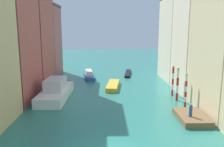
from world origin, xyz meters
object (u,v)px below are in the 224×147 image
(waterfront_dock, at_px, (192,117))
(mooring_pole_1, at_px, (178,84))
(vaporetto_white, at_px, (56,91))
(motorboat_1, at_px, (113,85))
(person_on_dock, at_px, (191,110))
(mooring_pole_2, at_px, (173,80))
(gondola_black, at_px, (128,73))
(mooring_pole_0, at_px, (186,90))
(motorboat_0, at_px, (89,75))

(waterfront_dock, relative_size, mooring_pole_1, 1.03)
(vaporetto_white, height_order, motorboat_1, vaporetto_white)
(waterfront_dock, xyz_separation_m, vaporetto_white, (-17.77, 9.32, 0.76))
(person_on_dock, height_order, mooring_pole_1, mooring_pole_1)
(mooring_pole_1, height_order, mooring_pole_2, mooring_pole_1)
(person_on_dock, height_order, gondola_black, person_on_dock)
(mooring_pole_1, bearing_deg, motorboat_1, 139.21)
(mooring_pole_0, bearing_deg, vaporetto_white, 165.59)
(mooring_pole_1, distance_m, mooring_pole_2, 2.76)
(waterfront_dock, relative_size, gondola_black, 0.61)
(waterfront_dock, distance_m, mooring_pole_0, 5.06)
(motorboat_1, bearing_deg, vaporetto_white, -145.19)
(waterfront_dock, distance_m, vaporetto_white, 20.08)
(mooring_pole_1, relative_size, gondola_black, 0.59)
(mooring_pole_0, bearing_deg, gondola_black, 103.86)
(mooring_pole_0, relative_size, mooring_pole_1, 0.94)
(mooring_pole_1, relative_size, motorboat_1, 0.65)
(mooring_pole_1, distance_m, motorboat_1, 12.44)
(gondola_black, bearing_deg, mooring_pole_1, -74.88)
(mooring_pole_2, distance_m, vaporetto_white, 18.40)
(waterfront_dock, bearing_deg, mooring_pole_1, 86.46)
(vaporetto_white, bearing_deg, mooring_pole_0, -14.41)
(motorboat_0, bearing_deg, waterfront_dock, -60.40)
(person_on_dock, relative_size, vaporetto_white, 0.14)
(mooring_pole_1, height_order, vaporetto_white, mooring_pole_1)
(waterfront_dock, height_order, mooring_pole_2, mooring_pole_2)
(waterfront_dock, distance_m, mooring_pole_1, 7.88)
(waterfront_dock, bearing_deg, mooring_pole_0, 80.94)
(waterfront_dock, bearing_deg, vaporetto_white, 152.31)
(mooring_pole_1, bearing_deg, mooring_pole_2, 88.23)
(gondola_black, bearing_deg, person_on_dock, -80.80)
(motorboat_0, distance_m, motorboat_1, 9.96)
(mooring_pole_0, relative_size, mooring_pole_2, 0.97)
(mooring_pole_1, height_order, gondola_black, mooring_pole_1)
(mooring_pole_0, height_order, motorboat_0, mooring_pole_0)
(person_on_dock, height_order, motorboat_1, person_on_dock)
(person_on_dock, height_order, mooring_pole_2, mooring_pole_2)
(person_on_dock, bearing_deg, mooring_pole_1, 83.98)
(mooring_pole_0, bearing_deg, motorboat_0, 126.41)
(person_on_dock, distance_m, motorboat_1, 18.26)
(motorboat_0, bearing_deg, gondola_black, 21.86)
(mooring_pole_0, height_order, mooring_pole_2, mooring_pole_2)
(person_on_dock, xyz_separation_m, vaporetto_white, (-17.37, 9.95, -0.29))
(waterfront_dock, relative_size, person_on_dock, 3.36)
(motorboat_0, xyz_separation_m, motorboat_1, (4.94, -8.65, -0.24))
(gondola_black, bearing_deg, motorboat_1, -107.47)
(gondola_black, xyz_separation_m, motorboat_0, (-8.76, -3.52, 0.38))
(mooring_pole_2, height_order, gondola_black, mooring_pole_2)
(waterfront_dock, height_order, motorboat_1, motorboat_1)
(mooring_pole_0, bearing_deg, person_on_dock, -102.21)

